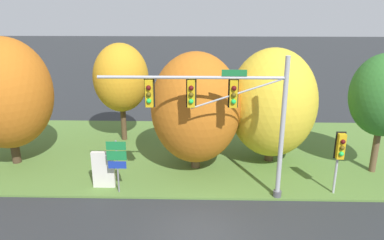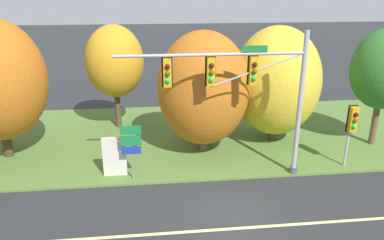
% 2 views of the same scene
% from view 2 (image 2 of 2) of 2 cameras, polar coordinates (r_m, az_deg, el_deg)
% --- Properties ---
extents(ground_plane, '(160.00, 160.00, 0.00)m').
position_cam_2_polar(ground_plane, '(15.77, 5.69, -13.59)').
color(ground_plane, '#282B2D').
extents(lane_stripe, '(36.00, 0.16, 0.01)m').
position_cam_2_polar(lane_stripe, '(14.80, 6.67, -16.10)').
color(lane_stripe, beige).
rests_on(lane_stripe, ground).
extents(grass_verge, '(48.00, 11.50, 0.10)m').
position_cam_2_polar(grass_verge, '(22.97, 1.48, -2.20)').
color(grass_verge, '#517533').
rests_on(grass_verge, ground).
extents(traffic_signal_mast, '(8.47, 0.49, 6.77)m').
position_cam_2_polar(traffic_signal_mast, '(16.61, 7.96, 5.40)').
color(traffic_signal_mast, '#9EA0A5').
rests_on(traffic_signal_mast, grass_verge).
extents(pedestrian_signal_near_kerb, '(0.46, 0.55, 3.21)m').
position_cam_2_polar(pedestrian_signal_near_kerb, '(19.51, 23.23, -0.44)').
color(pedestrian_signal_near_kerb, '#9EA0A5').
rests_on(pedestrian_signal_near_kerb, grass_verge).
extents(route_sign_post, '(0.96, 0.08, 2.72)m').
position_cam_2_polar(route_sign_post, '(17.24, -9.26, -3.61)').
color(route_sign_post, slate).
rests_on(route_sign_post, grass_verge).
extents(tree_left_of_mast, '(3.53, 3.53, 6.43)m').
position_cam_2_polar(tree_left_of_mast, '(23.47, -11.72, 8.71)').
color(tree_left_of_mast, '#4C3823').
rests_on(tree_left_of_mast, grass_verge).
extents(tree_behind_signpost, '(4.82, 4.82, 6.49)m').
position_cam_2_polar(tree_behind_signpost, '(19.66, 1.75, 4.80)').
color(tree_behind_signpost, brown).
rests_on(tree_behind_signpost, grass_verge).
extents(tree_mid_verge, '(4.91, 4.91, 6.57)m').
position_cam_2_polar(tree_mid_verge, '(21.62, 12.74, 5.77)').
color(tree_mid_verge, '#4C3823').
rests_on(tree_mid_verge, grass_verge).
extents(tree_tall_centre, '(3.48, 3.48, 6.50)m').
position_cam_2_polar(tree_tall_centre, '(22.71, 27.21, 6.84)').
color(tree_tall_centre, brown).
rests_on(tree_tall_centre, grass_verge).
extents(info_kiosk, '(1.10, 0.24, 1.90)m').
position_cam_2_polar(info_kiosk, '(18.11, -11.71, -5.48)').
color(info_kiosk, beige).
rests_on(info_kiosk, grass_verge).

